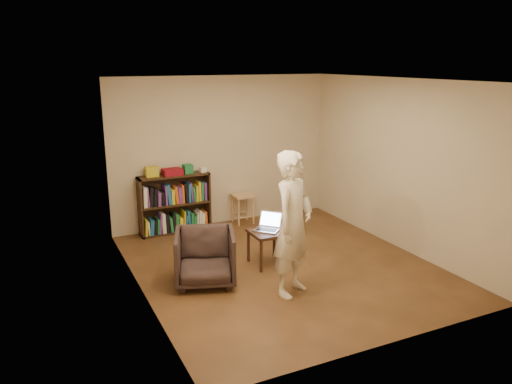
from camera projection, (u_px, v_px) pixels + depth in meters
name	position (u px, v px, depth m)	size (l,w,h in m)	color
floor	(283.00, 266.00, 7.13)	(4.50, 4.50, 0.00)	#3F2914
ceiling	(285.00, 80.00, 6.46)	(4.50, 4.50, 0.00)	silver
wall_back	(223.00, 151.00, 8.76)	(4.00, 4.00, 0.00)	#B8AA8B
wall_left	(137.00, 194.00, 5.97)	(4.50, 4.50, 0.00)	#B8AA8B
wall_right	(399.00, 165.00, 7.63)	(4.50, 4.50, 0.00)	#B8AA8B
bookshelf	(175.00, 207.00, 8.45)	(1.20, 0.30, 1.00)	black
box_yellow	(152.00, 172.00, 8.15)	(0.20, 0.15, 0.17)	gold
red_cloth	(172.00, 172.00, 8.27)	(0.32, 0.23, 0.11)	maroon
box_green	(188.00, 169.00, 8.40)	(0.15, 0.15, 0.15)	#1E723B
box_white	(203.00, 170.00, 8.49)	(0.10, 0.10, 0.08)	silver
stool	(243.00, 200.00, 8.91)	(0.37, 0.37, 0.53)	tan
armchair	(205.00, 257.00, 6.51)	(0.76, 0.79, 0.72)	#2F221F
side_table	(268.00, 237.00, 7.10)	(0.49, 0.49, 0.50)	black
laptop	(268.00, 226.00, 7.14)	(0.48, 0.48, 0.23)	#A8A8AD
person	(293.00, 224.00, 6.10)	(0.66, 0.44, 1.82)	beige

